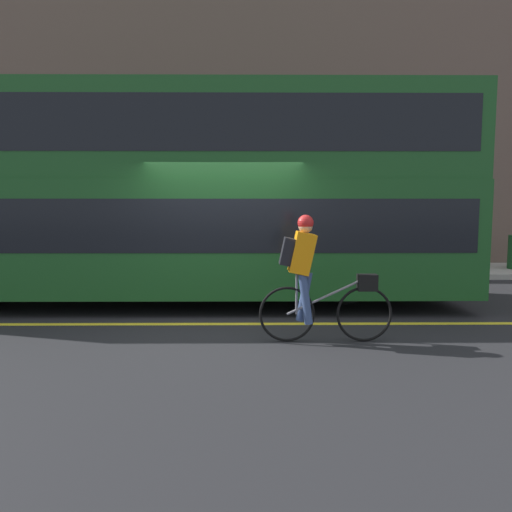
% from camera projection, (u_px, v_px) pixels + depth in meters
% --- Properties ---
extents(ground_plane, '(80.00, 80.00, 0.00)m').
position_uv_depth(ground_plane, '(224.00, 322.00, 7.81)').
color(ground_plane, '#232326').
extents(road_center_line, '(50.00, 0.14, 0.01)m').
position_uv_depth(road_center_line, '(223.00, 324.00, 7.68)').
color(road_center_line, yellow).
rests_on(road_center_line, ground_plane).
extents(sidewalk_curb, '(60.00, 2.38, 0.14)m').
position_uv_depth(sidewalk_curb, '(235.00, 271.00, 13.25)').
color(sidewalk_curb, '#A8A399').
rests_on(sidewalk_curb, ground_plane).
extents(building_facade, '(60.00, 0.30, 7.74)m').
position_uv_depth(building_facade, '(236.00, 132.00, 14.18)').
color(building_facade, brown).
rests_on(building_facade, ground_plane).
extents(bus, '(10.94, 2.58, 3.83)m').
position_uv_depth(bus, '(161.00, 189.00, 9.07)').
color(bus, black).
rests_on(bus, ground_plane).
extents(cyclist_on_bike, '(1.79, 0.32, 1.70)m').
position_uv_depth(cyclist_on_bike, '(313.00, 275.00, 6.62)').
color(cyclist_on_bike, black).
rests_on(cyclist_on_bike, ground_plane).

